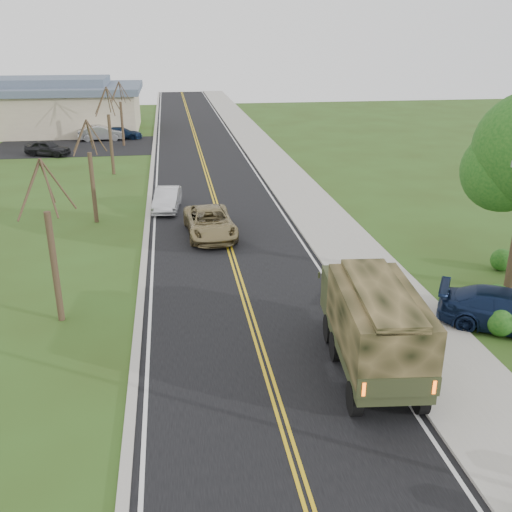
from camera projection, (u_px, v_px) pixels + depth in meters
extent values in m
plane|color=#304316|center=(307.00, 500.00, 13.02)|extent=(160.00, 160.00, 0.00)
cube|color=black|center=(201.00, 156.00, 49.87)|extent=(8.00, 120.00, 0.01)
cube|color=#9E998E|center=(248.00, 154.00, 50.43)|extent=(0.30, 120.00, 0.12)
cube|color=#9E998E|center=(268.00, 153.00, 50.67)|extent=(3.20, 120.00, 0.10)
cube|color=#9E998E|center=(153.00, 157.00, 49.28)|extent=(0.30, 120.00, 0.10)
sphere|color=#164714|center=(503.00, 171.00, 22.31)|extent=(3.24, 3.24, 3.24)
cylinder|color=#38281C|center=(55.00, 268.00, 20.50)|extent=(0.24, 0.24, 4.20)
cylinder|color=#38281C|center=(58.00, 184.00, 19.58)|extent=(1.01, 0.33, 1.90)
cylinder|color=#38281C|center=(48.00, 183.00, 20.00)|extent=(0.13, 1.29, 1.74)
cylinder|color=#38281C|center=(30.00, 185.00, 19.50)|extent=(0.98, 0.43, 1.90)
cylinder|color=#38281C|center=(29.00, 192.00, 18.93)|extent=(0.79, 1.05, 1.77)
cylinder|color=#38281C|center=(49.00, 188.00, 19.06)|extent=(0.58, 0.90, 1.90)
cylinder|color=#38281C|center=(93.00, 188.00, 31.60)|extent=(0.24, 0.24, 3.96)
cylinder|color=#38281C|center=(96.00, 136.00, 30.73)|extent=(0.96, 0.32, 1.79)
cylinder|color=#38281C|center=(90.00, 136.00, 31.13)|extent=(0.12, 1.22, 1.65)
cylinder|color=#38281C|center=(80.00, 136.00, 30.65)|extent=(0.93, 0.41, 1.79)
cylinder|color=#38281C|center=(80.00, 139.00, 30.12)|extent=(0.75, 0.99, 1.67)
cylinder|color=#38281C|center=(92.00, 137.00, 30.24)|extent=(0.55, 0.85, 1.80)
cylinder|color=#38281C|center=(111.00, 145.00, 42.57)|extent=(0.24, 0.24, 4.44)
cylinder|color=#38281C|center=(114.00, 101.00, 41.60)|extent=(1.07, 0.35, 2.00)
cylinder|color=#38281C|center=(109.00, 101.00, 42.04)|extent=(0.13, 1.36, 1.84)
cylinder|color=#38281C|center=(101.00, 101.00, 41.51)|extent=(1.03, 0.46, 2.00)
cylinder|color=#38281C|center=(101.00, 103.00, 40.91)|extent=(0.83, 1.10, 1.87)
cylinder|color=#38281C|center=(111.00, 101.00, 41.04)|extent=(0.61, 0.95, 2.01)
cylinder|color=#38281C|center=(122.00, 124.00, 53.69)|extent=(0.24, 0.24, 4.08)
cylinder|color=#38281C|center=(125.00, 92.00, 52.80)|extent=(0.99, 0.33, 1.84)
cylinder|color=#38281C|center=(120.00, 92.00, 53.20)|extent=(0.13, 1.25, 1.69)
cylinder|color=#38281C|center=(115.00, 92.00, 52.71)|extent=(0.95, 0.42, 1.85)
cylinder|color=#38281C|center=(115.00, 93.00, 52.16)|extent=(0.77, 1.02, 1.72)
cylinder|color=#38281C|center=(122.00, 92.00, 52.28)|extent=(0.57, 0.88, 1.85)
cube|color=tan|center=(44.00, 112.00, 61.63)|extent=(20.00, 12.00, 4.20)
cube|color=#475466|center=(40.00, 89.00, 60.75)|extent=(21.00, 13.00, 0.70)
cube|color=#475466|center=(40.00, 82.00, 60.50)|extent=(14.00, 8.00, 0.90)
cube|color=black|center=(92.00, 146.00, 54.01)|extent=(18.00, 10.00, 0.02)
cylinder|color=black|center=(355.00, 399.00, 15.84)|extent=(0.40, 1.00, 0.97)
cylinder|color=black|center=(420.00, 397.00, 15.93)|extent=(0.40, 1.00, 0.97)
cylinder|color=black|center=(336.00, 347.00, 18.47)|extent=(0.40, 1.00, 0.97)
cylinder|color=black|center=(393.00, 345.00, 18.56)|extent=(0.40, 1.00, 0.97)
cylinder|color=black|center=(330.00, 328.00, 19.62)|extent=(0.40, 1.00, 0.97)
cylinder|color=black|center=(383.00, 327.00, 19.71)|extent=(0.40, 1.00, 0.97)
cube|color=#31381E|center=(369.00, 342.00, 17.86)|extent=(2.72, 6.37, 0.31)
cube|color=#31381E|center=(355.00, 290.00, 19.69)|extent=(2.28, 1.88, 1.24)
cube|color=black|center=(351.00, 277.00, 20.36)|extent=(1.94, 0.26, 0.62)
cube|color=#31381E|center=(376.00, 348.00, 17.08)|extent=(2.66, 4.88, 0.13)
cube|color=black|center=(378.00, 321.00, 16.75)|extent=(2.66, 4.88, 1.77)
cube|color=black|center=(381.00, 292.00, 16.41)|extent=(1.87, 4.80, 0.22)
cube|color=#31381E|center=(399.00, 387.00, 14.83)|extent=(2.21, 0.32, 0.57)
cube|color=#FF590C|center=(364.00, 389.00, 14.73)|extent=(0.09, 0.04, 0.40)
cube|color=#FF590C|center=(434.00, 387.00, 14.82)|extent=(0.09, 0.04, 0.40)
imported|color=#8E7D50|center=(210.00, 222.00, 29.90)|extent=(2.72, 5.35, 1.45)
imported|color=#B8B9BE|center=(167.00, 199.00, 34.36)|extent=(1.87, 4.10, 1.30)
imported|color=#0F1C3A|center=(510.00, 311.00, 20.34)|extent=(5.27, 4.20, 1.43)
imported|color=black|center=(48.00, 148.00, 49.63)|extent=(4.22, 2.93, 1.33)
imported|color=#A0A0A5|center=(102.00, 133.00, 56.83)|extent=(4.57, 1.79, 1.48)
imported|color=#10203C|center=(122.00, 133.00, 57.83)|extent=(4.32, 2.33, 1.19)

